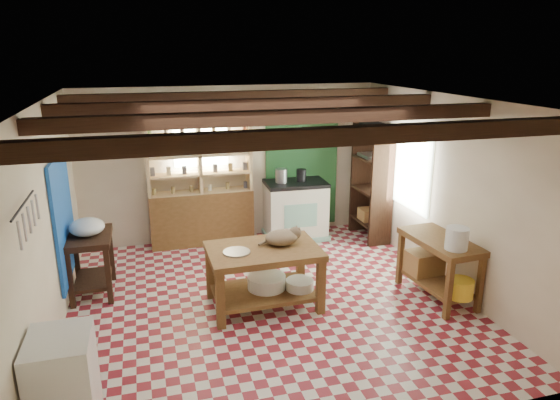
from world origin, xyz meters
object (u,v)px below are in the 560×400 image
object	(u,v)px
work_table	(264,277)
stove	(295,210)
white_cabinet	(64,386)
cat	(282,238)
right_counter	(438,268)
prep_table	(91,264)

from	to	relation	value
work_table	stove	world-z (taller)	stove
white_cabinet	cat	distance (m)	3.00
white_cabinet	cat	bearing A→B (deg)	36.83
work_table	cat	world-z (taller)	cat
right_counter	cat	world-z (taller)	cat
cat	prep_table	bearing A→B (deg)	148.89
stove	cat	size ratio (longest dim) A/B	2.44
stove	work_table	bearing A→B (deg)	-114.67
work_table	prep_table	size ratio (longest dim) A/B	1.66
cat	work_table	bearing A→B (deg)	-178.69
prep_table	right_counter	size ratio (longest dim) A/B	0.73
stove	prep_table	world-z (taller)	stove
work_table	stove	size ratio (longest dim) A/B	1.35
prep_table	right_counter	bearing A→B (deg)	-16.55
prep_table	cat	world-z (taller)	cat
work_table	prep_table	bearing A→B (deg)	155.52
prep_table	white_cabinet	world-z (taller)	white_cabinet
stove	cat	xyz separation A→B (m)	(-0.86, -2.15, 0.38)
stove	white_cabinet	distance (m)	5.09
stove	prep_table	size ratio (longest dim) A/B	1.23
white_cabinet	right_counter	world-z (taller)	white_cabinet
work_table	white_cabinet	size ratio (longest dim) A/B	1.52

